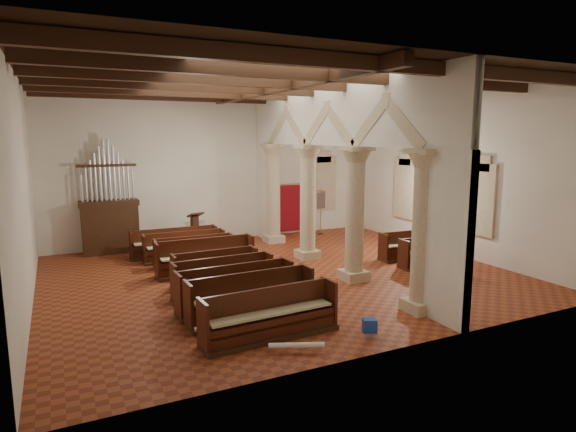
# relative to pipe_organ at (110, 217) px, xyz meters

# --- Properties ---
(floor) EXTENTS (14.00, 14.00, 0.00)m
(floor) POSITION_rel_pipe_organ_xyz_m (4.50, -5.50, -1.37)
(floor) COLOR brown
(floor) RESTS_ON ground
(ceiling) EXTENTS (14.00, 14.00, 0.00)m
(ceiling) POSITION_rel_pipe_organ_xyz_m (4.50, -5.50, 4.63)
(ceiling) COLOR black
(ceiling) RESTS_ON wall_back
(wall_back) EXTENTS (14.00, 0.02, 6.00)m
(wall_back) POSITION_rel_pipe_organ_xyz_m (4.50, 0.50, 1.63)
(wall_back) COLOR white
(wall_back) RESTS_ON floor
(wall_front) EXTENTS (14.00, 0.02, 6.00)m
(wall_front) POSITION_rel_pipe_organ_xyz_m (4.50, -11.50, 1.63)
(wall_front) COLOR white
(wall_front) RESTS_ON floor
(wall_left) EXTENTS (0.02, 12.00, 6.00)m
(wall_left) POSITION_rel_pipe_organ_xyz_m (-2.50, -5.50, 1.63)
(wall_left) COLOR white
(wall_left) RESTS_ON floor
(wall_right) EXTENTS (0.02, 12.00, 6.00)m
(wall_right) POSITION_rel_pipe_organ_xyz_m (11.50, -5.50, 1.63)
(wall_right) COLOR white
(wall_right) RESTS_ON floor
(ceiling_beams) EXTENTS (13.80, 11.80, 0.30)m
(ceiling_beams) POSITION_rel_pipe_organ_xyz_m (4.50, -5.50, 4.45)
(ceiling_beams) COLOR #3A2212
(ceiling_beams) RESTS_ON wall_back
(arcade) EXTENTS (0.90, 11.90, 6.00)m
(arcade) POSITION_rel_pipe_organ_xyz_m (6.30, -5.50, 2.19)
(arcade) COLOR beige
(arcade) RESTS_ON floor
(window_right_a) EXTENTS (0.03, 1.00, 2.20)m
(window_right_a) POSITION_rel_pipe_organ_xyz_m (11.48, -7.00, 0.83)
(window_right_a) COLOR #377D5F
(window_right_a) RESTS_ON wall_right
(window_right_b) EXTENTS (0.03, 1.00, 2.20)m
(window_right_b) POSITION_rel_pipe_organ_xyz_m (11.48, -3.00, 0.83)
(window_right_b) COLOR #377D5F
(window_right_b) RESTS_ON wall_right
(window_back) EXTENTS (1.00, 0.03, 2.20)m
(window_back) POSITION_rel_pipe_organ_xyz_m (9.50, 0.48, 0.83)
(window_back) COLOR #377D5F
(window_back) RESTS_ON wall_back
(pipe_organ) EXTENTS (2.10, 0.85, 4.40)m
(pipe_organ) POSITION_rel_pipe_organ_xyz_m (0.00, 0.00, 0.00)
(pipe_organ) COLOR #3A2212
(pipe_organ) RESTS_ON floor
(lectern) EXTENTS (0.66, 0.69, 1.40)m
(lectern) POSITION_rel_pipe_organ_xyz_m (3.15, -0.32, -0.79)
(lectern) COLOR #352311
(lectern) RESTS_ON floor
(dossal_curtain) EXTENTS (1.80, 0.07, 2.17)m
(dossal_curtain) POSITION_rel_pipe_organ_xyz_m (8.00, 0.42, -0.21)
(dossal_curtain) COLOR maroon
(dossal_curtain) RESTS_ON floor
(processional_banner) EXTENTS (0.46, 0.59, 2.05)m
(processional_banner) POSITION_rel_pipe_organ_xyz_m (8.87, -0.44, -0.62)
(processional_banner) COLOR #3A2212
(processional_banner) RESTS_ON floor
(hymnal_box_a) EXTENTS (0.37, 0.34, 0.30)m
(hymnal_box_a) POSITION_rel_pipe_organ_xyz_m (4.25, -10.71, -1.12)
(hymnal_box_a) COLOR navy
(hymnal_box_a) RESTS_ON floor
(hymnal_box_b) EXTENTS (0.42, 0.39, 0.33)m
(hymnal_box_b) POSITION_rel_pipe_organ_xyz_m (3.79, -7.24, -1.10)
(hymnal_box_b) COLOR navy
(hymnal_box_b) RESTS_ON floor
(hymnal_box_c) EXTENTS (0.32, 0.27, 0.30)m
(hymnal_box_c) POSITION_rel_pipe_organ_xyz_m (2.89, -5.47, -1.12)
(hymnal_box_c) COLOR navy
(hymnal_box_c) RESTS_ON floor
(tube_heater_a) EXTENTS (1.10, 0.55, 0.11)m
(tube_heater_a) POSITION_rel_pipe_organ_xyz_m (2.44, -10.75, -1.21)
(tube_heater_a) COLOR silver
(tube_heater_a) RESTS_ON floor
(tube_heater_b) EXTENTS (1.10, 0.30, 0.11)m
(tube_heater_b) POSITION_rel_pipe_organ_xyz_m (1.32, -9.15, -1.21)
(tube_heater_b) COLOR white
(tube_heater_b) RESTS_ON floor
(nave_pew_0) EXTENTS (3.16, 0.89, 1.08)m
(nave_pew_0) POSITION_rel_pipe_organ_xyz_m (2.27, -9.83, -1.01)
(nave_pew_0) COLOR #3A2212
(nave_pew_0) RESTS_ON floor
(nave_pew_1) EXTENTS (3.16, 0.84, 1.12)m
(nave_pew_1) POSITION_rel_pipe_organ_xyz_m (2.30, -8.62, -1.00)
(nave_pew_1) COLOR #3A2212
(nave_pew_1) RESTS_ON floor
(nave_pew_2) EXTENTS (3.02, 0.86, 1.14)m
(nave_pew_2) POSITION_rel_pipe_organ_xyz_m (2.18, -7.86, -0.99)
(nave_pew_2) COLOR #3A2212
(nave_pew_2) RESTS_ON floor
(nave_pew_3) EXTENTS (2.83, 0.80, 1.06)m
(nave_pew_3) POSITION_rel_pipe_organ_xyz_m (2.24, -6.65, -1.02)
(nave_pew_3) COLOR #3A2212
(nave_pew_3) RESTS_ON floor
(nave_pew_4) EXTENTS (2.56, 0.75, 1.01)m
(nave_pew_4) POSITION_rel_pipe_organ_xyz_m (2.35, -5.58, -1.03)
(nave_pew_4) COLOR #3A2212
(nave_pew_4) RESTS_ON floor
(nave_pew_5) EXTENTS (3.13, 0.79, 1.14)m
(nave_pew_5) POSITION_rel_pipe_organ_xyz_m (2.41, -4.34, -1.00)
(nave_pew_5) COLOR #3A2212
(nave_pew_5) RESTS_ON floor
(nave_pew_6) EXTENTS (2.69, 0.70, 1.01)m
(nave_pew_6) POSITION_rel_pipe_organ_xyz_m (2.35, -3.24, -1.04)
(nave_pew_6) COLOR #3A2212
(nave_pew_6) RESTS_ON floor
(nave_pew_7) EXTENTS (2.87, 0.75, 1.02)m
(nave_pew_7) POSITION_rel_pipe_organ_xyz_m (2.22, -2.33, -1.04)
(nave_pew_7) COLOR #3A2212
(nave_pew_7) RESTS_ON floor
(nave_pew_8) EXTENTS (3.16, 0.73, 1.01)m
(nave_pew_8) POSITION_rel_pipe_organ_xyz_m (2.06, -1.49, -1.04)
(nave_pew_8) COLOR #3A2212
(nave_pew_8) RESTS_ON floor
(aisle_pew_0) EXTENTS (1.70, 0.71, 0.99)m
(aisle_pew_0) POSITION_rel_pipe_organ_xyz_m (9.11, -7.61, -1.04)
(aisle_pew_0) COLOR #3A2212
(aisle_pew_0) RESTS_ON floor
(aisle_pew_1) EXTENTS (2.09, 0.78, 1.00)m
(aisle_pew_1) POSITION_rel_pipe_organ_xyz_m (9.42, -6.80, -1.03)
(aisle_pew_1) COLOR #3A2212
(aisle_pew_1) RESTS_ON floor
(aisle_pew_2) EXTENTS (1.94, 0.77, 1.00)m
(aisle_pew_2) POSITION_rel_pipe_organ_xyz_m (9.38, -5.66, -1.03)
(aisle_pew_2) COLOR #3A2212
(aisle_pew_2) RESTS_ON floor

